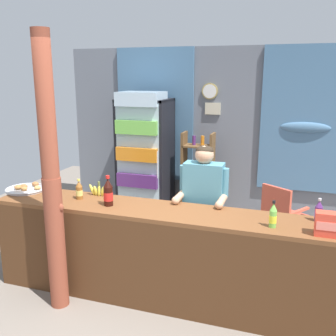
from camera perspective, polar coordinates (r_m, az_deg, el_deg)
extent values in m
plane|color=slate|center=(4.77, 1.91, -13.75)|extent=(7.90, 7.90, 0.00)
cube|color=slate|center=(6.13, 7.04, 5.23)|extent=(4.89, 0.12, 2.61)
cube|color=teal|center=(6.28, -1.93, 7.87)|extent=(1.27, 0.04, 2.10)
ellipsoid|color=teal|center=(6.27, -1.99, 6.90)|extent=(0.70, 0.10, 0.16)
cube|color=teal|center=(5.90, 19.73, 6.69)|extent=(1.26, 0.04, 2.10)
ellipsoid|color=teal|center=(5.89, 19.65, 5.66)|extent=(0.70, 0.10, 0.16)
cylinder|color=tan|center=(6.01, 6.22, 11.24)|extent=(0.25, 0.03, 0.25)
cylinder|color=white|center=(6.00, 6.19, 11.23)|extent=(0.21, 0.01, 0.21)
cube|color=beige|center=(6.02, 6.65, 8.73)|extent=(0.24, 0.02, 0.18)
cube|color=brown|center=(3.68, -0.05, -6.56)|extent=(3.57, 0.55, 0.04)
cube|color=#4E2E18|center=(3.66, -1.36, -14.85)|extent=(3.57, 0.04, 0.91)
cube|color=#4E2E18|center=(4.68, -21.05, -9.22)|extent=(0.08, 0.50, 0.91)
cylinder|color=brown|center=(3.86, -16.27, -10.69)|extent=(0.17, 0.17, 1.29)
cylinder|color=brown|center=(3.54, -17.68, 8.75)|extent=(0.16, 0.16, 1.29)
ellipsoid|color=brown|center=(3.68, -15.64, -5.65)|extent=(0.06, 0.05, 0.08)
cube|color=black|center=(6.28, -2.32, 1.97)|extent=(0.76, 0.04, 1.84)
cube|color=black|center=(6.15, -6.45, 1.62)|extent=(0.04, 0.65, 1.84)
cube|color=black|center=(5.89, -0.08, 1.17)|extent=(0.04, 0.65, 1.84)
cube|color=black|center=(5.88, -3.46, 10.01)|extent=(0.76, 0.65, 0.04)
cube|color=black|center=(6.26, -3.22, -6.51)|extent=(0.76, 0.65, 0.08)
cube|color=silver|center=(5.72, -4.49, 1.26)|extent=(0.70, 0.02, 1.68)
cylinder|color=#B7B7BC|center=(5.58, -1.59, 0.47)|extent=(0.02, 0.02, 0.40)
cube|color=silver|center=(6.10, -3.28, -2.02)|extent=(0.68, 0.57, 0.02)
cube|color=#56286B|center=(5.95, -3.76, -1.33)|extent=(0.64, 0.53, 0.20)
cube|color=silver|center=(6.00, -3.34, 1.64)|extent=(0.68, 0.57, 0.02)
cube|color=orange|center=(5.86, -3.83, 2.43)|extent=(0.64, 0.53, 0.20)
cube|color=silver|center=(5.93, -3.39, 5.40)|extent=(0.68, 0.57, 0.02)
cube|color=#75C64C|center=(5.80, -3.89, 6.29)|extent=(0.64, 0.53, 0.20)
cube|color=silver|center=(5.89, -3.45, 9.24)|extent=(0.68, 0.57, 0.02)
cube|color=silver|center=(5.76, -3.95, 10.22)|extent=(0.64, 0.53, 0.20)
cube|color=brown|center=(5.99, 2.36, -1.05)|extent=(0.04, 0.28, 1.35)
cube|color=brown|center=(5.89, 6.48, -1.39)|extent=(0.04, 0.28, 1.35)
cube|color=brown|center=(5.83, 4.49, 3.27)|extent=(0.44, 0.28, 0.02)
cylinder|color=#56286B|center=(5.83, 3.87, 4.11)|extent=(0.05, 0.05, 0.14)
cylinder|color=orange|center=(5.80, 5.14, 4.06)|extent=(0.06, 0.06, 0.15)
cube|color=brown|center=(5.92, 4.41, -0.59)|extent=(0.44, 0.28, 0.02)
cylinder|color=brown|center=(5.91, 3.81, 0.22)|extent=(0.06, 0.06, 0.14)
cylinder|color=#56286B|center=(5.89, 5.05, -0.01)|extent=(0.06, 0.06, 0.11)
cube|color=brown|center=(6.03, 4.34, -4.32)|extent=(0.44, 0.28, 0.02)
cylinder|color=orange|center=(6.02, 3.75, -3.49)|extent=(0.06, 0.06, 0.15)
cylinder|color=black|center=(5.99, 4.97, -3.58)|extent=(0.07, 0.07, 0.15)
cube|color=#E5563D|center=(5.18, 16.88, -6.78)|extent=(0.61, 0.61, 0.04)
cube|color=#E5563D|center=(4.95, 15.70, -4.95)|extent=(0.37, 0.27, 0.40)
cylinder|color=#E5563D|center=(5.31, 19.61, -9.03)|extent=(0.04, 0.04, 0.44)
cylinder|color=#E5563D|center=(5.50, 16.28, -7.96)|extent=(0.04, 0.04, 0.44)
cylinder|color=#E5563D|center=(5.02, 17.19, -10.21)|extent=(0.04, 0.04, 0.44)
cylinder|color=#E5563D|center=(5.22, 13.77, -9.01)|extent=(0.04, 0.04, 0.44)
cube|color=#E5563D|center=(5.04, 18.83, -6.08)|extent=(0.25, 0.35, 0.03)
cube|color=#E5563D|center=(5.25, 15.20, -5.00)|extent=(0.25, 0.35, 0.03)
cylinder|color=#28282D|center=(4.26, 3.96, -11.40)|extent=(0.11, 0.11, 0.79)
cylinder|color=#28282D|center=(4.23, 6.26, -11.67)|extent=(0.11, 0.11, 0.79)
cube|color=teal|center=(4.01, 5.30, -2.96)|extent=(0.40, 0.20, 0.53)
sphere|color=tan|center=(3.92, 5.42, 1.96)|extent=(0.19, 0.19, 0.19)
ellipsoid|color=#2D2319|center=(3.92, 5.46, 2.60)|extent=(0.18, 0.18, 0.10)
cylinder|color=teal|center=(4.04, 2.32, -1.64)|extent=(0.08, 0.08, 0.30)
cylinder|color=tan|center=(3.94, 1.69, -4.27)|extent=(0.07, 0.26, 0.07)
sphere|color=tan|center=(3.82, 1.13, -4.84)|extent=(0.08, 0.08, 0.08)
cylinder|color=teal|center=(3.94, 8.41, -2.15)|extent=(0.08, 0.08, 0.30)
cylinder|color=tan|center=(3.85, 7.93, -4.86)|extent=(0.07, 0.26, 0.07)
sphere|color=tan|center=(3.73, 7.56, -5.47)|extent=(0.08, 0.08, 0.08)
cylinder|color=black|center=(3.82, -8.83, -4.15)|extent=(0.09, 0.09, 0.19)
cone|color=black|center=(3.78, -8.91, -2.18)|extent=(0.09, 0.09, 0.09)
cylinder|color=red|center=(3.77, -8.94, -1.34)|extent=(0.04, 0.04, 0.03)
cylinder|color=red|center=(3.82, -8.83, -4.15)|extent=(0.09, 0.09, 0.08)
cylinder|color=#56286B|center=(3.64, 21.39, -6.38)|extent=(0.07, 0.07, 0.13)
cone|color=#56286B|center=(3.61, 21.52, -4.97)|extent=(0.07, 0.07, 0.06)
cylinder|color=silver|center=(3.60, 21.58, -4.36)|extent=(0.03, 0.03, 0.02)
cylinder|color=purple|center=(3.64, 21.39, -6.38)|extent=(0.07, 0.07, 0.06)
cylinder|color=#75C64C|center=(3.38, 15.27, -7.30)|extent=(0.06, 0.06, 0.15)
cone|color=#75C64C|center=(3.35, 15.38, -5.60)|extent=(0.06, 0.06, 0.07)
cylinder|color=black|center=(3.33, 15.43, -4.88)|extent=(0.03, 0.03, 0.02)
cylinder|color=yellow|center=(3.38, 15.27, -7.30)|extent=(0.06, 0.06, 0.07)
cylinder|color=brown|center=(4.09, -13.00, -3.59)|extent=(0.07, 0.07, 0.13)
cone|color=brown|center=(4.06, -13.08, -2.30)|extent=(0.07, 0.07, 0.06)
cylinder|color=#E5CC4C|center=(4.05, -13.11, -1.75)|extent=(0.03, 0.03, 0.02)
cylinder|color=#E5D166|center=(4.09, -13.00, -3.59)|extent=(0.07, 0.07, 0.06)
cube|color=#E5422D|center=(3.34, 22.47, -7.68)|extent=(0.18, 0.11, 0.19)
cube|color=#FF826D|center=(3.29, 22.53, -8.03)|extent=(0.16, 0.00, 0.07)
cylinder|color=#BCBCC1|center=(4.56, -20.32, -3.05)|extent=(0.42, 0.42, 0.02)
torus|color=#BCBCC1|center=(4.56, -20.34, -2.88)|extent=(0.43, 0.43, 0.02)
ellipsoid|color=tan|center=(4.49, -18.77, -2.77)|extent=(0.08, 0.06, 0.05)
ellipsoid|color=#A36638|center=(4.63, -19.06, -2.26)|extent=(0.08, 0.06, 0.05)
ellipsoid|color=#A36638|center=(4.60, -20.59, -2.53)|extent=(0.10, 0.06, 0.05)
ellipsoid|color=#B2753D|center=(4.57, -21.33, -2.67)|extent=(0.08, 0.08, 0.05)
ellipsoid|color=#B2753D|center=(4.50, -20.54, -2.88)|extent=(0.07, 0.06, 0.05)
ellipsoid|color=#DBCC42|center=(4.20, -11.19, -3.16)|extent=(0.09, 0.04, 0.13)
ellipsoid|color=#DBCC42|center=(4.17, -10.70, -3.34)|extent=(0.06, 0.04, 0.12)
ellipsoid|color=#DBCC42|center=(4.15, -10.19, -3.29)|extent=(0.03, 0.04, 0.13)
ellipsoid|color=#DBCC42|center=(4.12, -9.68, -3.46)|extent=(0.06, 0.04, 0.12)
ellipsoid|color=#DBCC42|center=(4.12, -9.03, -3.40)|extent=(0.10, 0.03, 0.13)
cylinder|color=olive|center=(4.13, -10.20, -2.33)|extent=(0.02, 0.02, 0.05)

